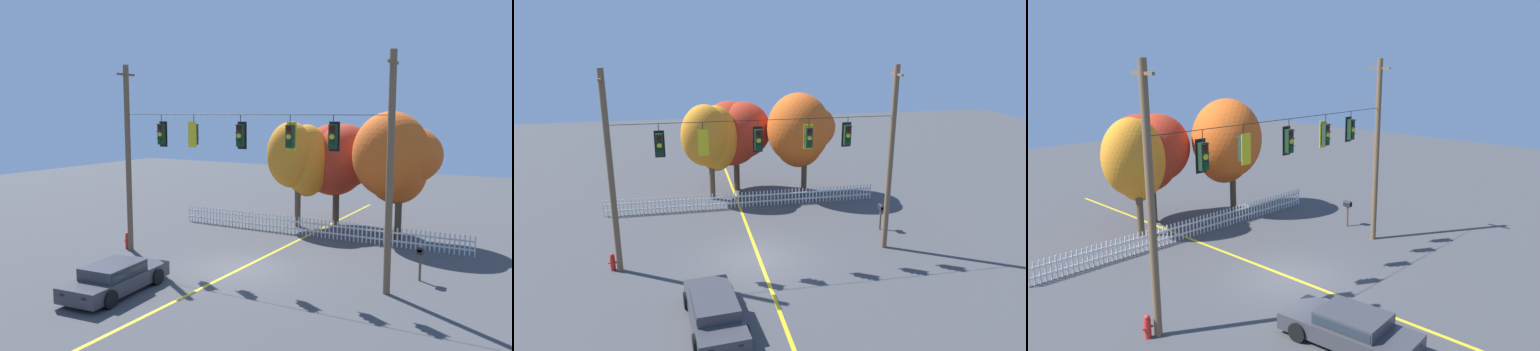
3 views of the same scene
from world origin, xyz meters
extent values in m
plane|color=#424244|center=(0.00, 0.00, 0.00)|extent=(80.00, 80.00, 0.00)
cube|color=gold|center=(0.00, 0.00, 0.00)|extent=(0.16, 36.00, 0.01)
cylinder|color=brown|center=(-6.30, 0.00, 4.44)|extent=(0.26, 0.26, 8.88)
cylinder|color=brown|center=(6.30, 0.00, 4.44)|extent=(0.26, 0.26, 8.88)
cube|color=brown|center=(-6.30, 0.00, 8.43)|extent=(0.10, 1.10, 0.10)
cube|color=brown|center=(6.30, 0.00, 8.43)|extent=(0.10, 1.10, 0.10)
cylinder|color=black|center=(0.00, 0.00, 6.58)|extent=(12.40, 0.02, 0.02)
cylinder|color=black|center=(-4.22, 0.00, 6.37)|extent=(0.03, 0.03, 0.43)
cube|color=black|center=(-4.22, 0.13, 5.68)|extent=(0.43, 0.02, 1.16)
cube|color=black|center=(-4.22, 0.00, 5.68)|extent=(0.30, 0.24, 0.94)
cylinder|color=#410706|center=(-4.22, -0.14, 5.99)|extent=(0.20, 0.03, 0.20)
cube|color=black|center=(-4.22, -0.18, 6.11)|extent=(0.22, 0.12, 0.06)
cylinder|color=yellow|center=(-4.22, -0.14, 5.68)|extent=(0.20, 0.03, 0.20)
cube|color=black|center=(-4.22, -0.18, 5.80)|extent=(0.22, 0.12, 0.06)
cylinder|color=#073513|center=(-4.22, -0.14, 5.37)|extent=(0.20, 0.03, 0.20)
cube|color=black|center=(-4.22, -0.18, 5.48)|extent=(0.22, 0.12, 0.06)
cylinder|color=black|center=(-2.39, 0.00, 6.37)|extent=(0.03, 0.03, 0.42)
cube|color=yellow|center=(-2.39, -0.13, 5.71)|extent=(0.43, 0.02, 1.12)
cube|color=#1E3323|center=(-2.39, 0.00, 5.71)|extent=(0.30, 0.24, 0.90)
cylinder|color=#410706|center=(-2.39, 0.14, 6.01)|extent=(0.20, 0.03, 0.20)
cube|color=#1E3323|center=(-2.39, 0.18, 6.13)|extent=(0.22, 0.12, 0.06)
cylinder|color=yellow|center=(-2.39, 0.14, 5.71)|extent=(0.20, 0.03, 0.20)
cube|color=#1E3323|center=(-2.39, 0.18, 5.83)|extent=(0.22, 0.12, 0.06)
cylinder|color=#073513|center=(-2.39, 0.14, 5.41)|extent=(0.20, 0.03, 0.20)
cube|color=#1E3323|center=(-2.39, 0.18, 5.52)|extent=(0.22, 0.12, 0.06)
cylinder|color=black|center=(0.00, 0.00, 6.38)|extent=(0.03, 0.03, 0.40)
cube|color=black|center=(0.00, 0.13, 5.71)|extent=(0.43, 0.02, 1.15)
cube|color=black|center=(0.00, 0.00, 5.71)|extent=(0.30, 0.24, 0.93)
cylinder|color=#410706|center=(0.00, -0.14, 6.02)|extent=(0.20, 0.03, 0.20)
cube|color=black|center=(0.00, -0.18, 6.14)|extent=(0.22, 0.12, 0.06)
cylinder|color=yellow|center=(0.00, -0.14, 5.71)|extent=(0.20, 0.03, 0.20)
cube|color=black|center=(0.00, -0.18, 5.83)|extent=(0.22, 0.12, 0.06)
cylinder|color=#073513|center=(0.00, -0.14, 5.40)|extent=(0.20, 0.03, 0.20)
cube|color=black|center=(0.00, -0.18, 5.52)|extent=(0.22, 0.12, 0.06)
cylinder|color=black|center=(2.29, 0.00, 6.38)|extent=(0.03, 0.03, 0.40)
cube|color=yellow|center=(2.29, 0.13, 5.73)|extent=(0.43, 0.02, 1.13)
cube|color=#1E3323|center=(2.29, 0.00, 5.73)|extent=(0.30, 0.24, 0.91)
cylinder|color=#410706|center=(2.29, -0.14, 6.03)|extent=(0.20, 0.03, 0.20)
cube|color=#1E3323|center=(2.29, -0.18, 6.15)|extent=(0.22, 0.12, 0.06)
cylinder|color=yellow|center=(2.29, -0.14, 5.73)|extent=(0.20, 0.03, 0.20)
cube|color=#1E3323|center=(2.29, -0.18, 5.84)|extent=(0.22, 0.12, 0.06)
cylinder|color=#073513|center=(2.29, -0.14, 5.42)|extent=(0.20, 0.03, 0.20)
cube|color=#1E3323|center=(2.29, -0.18, 5.54)|extent=(0.22, 0.12, 0.06)
cylinder|color=black|center=(4.10, 0.00, 6.40)|extent=(0.03, 0.03, 0.36)
cube|color=black|center=(4.10, 0.13, 5.76)|extent=(0.43, 0.02, 1.13)
cube|color=black|center=(4.10, 0.00, 5.76)|extent=(0.30, 0.24, 0.91)
cylinder|color=#410706|center=(4.10, -0.14, 6.07)|extent=(0.20, 0.03, 0.20)
cube|color=black|center=(4.10, -0.18, 6.18)|extent=(0.22, 0.12, 0.06)
cylinder|color=yellow|center=(4.10, -0.14, 5.76)|extent=(0.20, 0.03, 0.20)
cube|color=black|center=(4.10, -0.18, 5.88)|extent=(0.22, 0.12, 0.06)
cylinder|color=#073513|center=(4.10, -0.14, 5.46)|extent=(0.20, 0.03, 0.20)
cube|color=black|center=(4.10, -0.18, 5.58)|extent=(0.22, 0.12, 0.06)
cube|color=silver|center=(-7.95, 6.93, 0.49)|extent=(0.06, 0.04, 0.98)
cube|color=silver|center=(-7.73, 6.93, 0.49)|extent=(0.06, 0.04, 0.98)
cube|color=silver|center=(-7.50, 6.93, 0.49)|extent=(0.06, 0.04, 0.98)
cube|color=silver|center=(-7.28, 6.93, 0.49)|extent=(0.06, 0.04, 0.98)
cube|color=silver|center=(-7.05, 6.93, 0.49)|extent=(0.06, 0.04, 0.98)
cube|color=silver|center=(-6.83, 6.93, 0.49)|extent=(0.06, 0.04, 0.98)
cube|color=silver|center=(-6.60, 6.93, 0.49)|extent=(0.06, 0.04, 0.98)
cube|color=silver|center=(-6.38, 6.93, 0.49)|extent=(0.06, 0.04, 0.98)
cube|color=silver|center=(-6.15, 6.93, 0.49)|extent=(0.06, 0.04, 0.98)
cube|color=silver|center=(-5.93, 6.93, 0.49)|extent=(0.06, 0.04, 0.98)
cube|color=silver|center=(-5.70, 6.93, 0.49)|extent=(0.06, 0.04, 0.98)
cube|color=silver|center=(-5.48, 6.93, 0.49)|extent=(0.06, 0.04, 0.98)
cube|color=silver|center=(-5.25, 6.93, 0.49)|extent=(0.06, 0.04, 0.98)
cube|color=silver|center=(-5.03, 6.93, 0.49)|extent=(0.06, 0.04, 0.98)
cube|color=silver|center=(-4.80, 6.93, 0.49)|extent=(0.06, 0.04, 0.98)
cube|color=silver|center=(-4.58, 6.93, 0.49)|extent=(0.06, 0.04, 0.98)
cube|color=silver|center=(-4.35, 6.93, 0.49)|extent=(0.06, 0.04, 0.98)
cube|color=silver|center=(-4.13, 6.93, 0.49)|extent=(0.06, 0.04, 0.98)
cube|color=silver|center=(-3.90, 6.93, 0.49)|extent=(0.06, 0.04, 0.98)
cube|color=silver|center=(-3.68, 6.93, 0.49)|extent=(0.06, 0.04, 0.98)
cube|color=silver|center=(-3.45, 6.93, 0.49)|extent=(0.06, 0.04, 0.98)
cube|color=silver|center=(-3.23, 6.93, 0.49)|extent=(0.06, 0.04, 0.98)
cube|color=silver|center=(-3.00, 6.93, 0.49)|extent=(0.06, 0.04, 0.98)
cube|color=silver|center=(-2.78, 6.93, 0.49)|extent=(0.06, 0.04, 0.98)
cube|color=silver|center=(-2.55, 6.93, 0.49)|extent=(0.06, 0.04, 0.98)
cube|color=silver|center=(-2.33, 6.93, 0.49)|extent=(0.06, 0.04, 0.98)
cube|color=silver|center=(-2.10, 6.93, 0.49)|extent=(0.06, 0.04, 0.98)
cube|color=silver|center=(-1.88, 6.93, 0.49)|extent=(0.06, 0.04, 0.98)
cube|color=silver|center=(-1.65, 6.93, 0.49)|extent=(0.06, 0.04, 0.98)
cube|color=silver|center=(-1.43, 6.93, 0.49)|extent=(0.06, 0.04, 0.98)
cube|color=silver|center=(-1.20, 6.93, 0.49)|extent=(0.06, 0.04, 0.98)
cube|color=silver|center=(-0.98, 6.93, 0.49)|extent=(0.06, 0.04, 0.98)
cube|color=silver|center=(-0.75, 6.93, 0.49)|extent=(0.06, 0.04, 0.98)
cube|color=silver|center=(-0.53, 6.93, 0.49)|extent=(0.06, 0.04, 0.98)
cube|color=silver|center=(-0.30, 6.93, 0.49)|extent=(0.06, 0.04, 0.98)
cube|color=silver|center=(-0.08, 6.93, 0.49)|extent=(0.06, 0.04, 0.98)
cube|color=silver|center=(0.15, 6.93, 0.49)|extent=(0.06, 0.04, 0.98)
cube|color=silver|center=(0.37, 6.93, 0.49)|extent=(0.06, 0.04, 0.98)
cube|color=silver|center=(0.60, 6.93, 0.49)|extent=(0.06, 0.04, 0.98)
cube|color=silver|center=(0.82, 6.93, 0.49)|extent=(0.06, 0.04, 0.98)
cube|color=silver|center=(1.05, 6.93, 0.49)|extent=(0.06, 0.04, 0.98)
cube|color=silver|center=(1.27, 6.93, 0.49)|extent=(0.06, 0.04, 0.98)
cube|color=silver|center=(1.50, 6.93, 0.49)|extent=(0.06, 0.04, 0.98)
cube|color=silver|center=(1.72, 6.93, 0.49)|extent=(0.06, 0.04, 0.98)
cube|color=silver|center=(1.95, 6.93, 0.49)|extent=(0.06, 0.04, 0.98)
cube|color=silver|center=(2.17, 6.93, 0.49)|extent=(0.06, 0.04, 0.98)
cube|color=silver|center=(2.40, 6.93, 0.49)|extent=(0.06, 0.04, 0.98)
cube|color=silver|center=(2.62, 6.93, 0.49)|extent=(0.06, 0.04, 0.98)
cube|color=silver|center=(2.85, 6.93, 0.49)|extent=(0.06, 0.04, 0.98)
cube|color=silver|center=(3.07, 6.93, 0.49)|extent=(0.06, 0.04, 0.98)
cube|color=silver|center=(3.30, 6.93, 0.49)|extent=(0.06, 0.04, 0.98)
cube|color=silver|center=(3.52, 6.93, 0.49)|extent=(0.06, 0.04, 0.98)
cube|color=silver|center=(3.75, 6.93, 0.49)|extent=(0.06, 0.04, 0.98)
cube|color=silver|center=(3.97, 6.93, 0.49)|extent=(0.06, 0.04, 0.98)
cube|color=silver|center=(4.20, 6.93, 0.49)|extent=(0.06, 0.04, 0.98)
cube|color=silver|center=(4.42, 6.93, 0.49)|extent=(0.06, 0.04, 0.98)
cube|color=silver|center=(4.65, 6.93, 0.49)|extent=(0.06, 0.04, 0.98)
cube|color=silver|center=(4.87, 6.93, 0.49)|extent=(0.06, 0.04, 0.98)
cube|color=silver|center=(5.10, 6.93, 0.49)|extent=(0.06, 0.04, 0.98)
cube|color=silver|center=(5.32, 6.93, 0.49)|extent=(0.06, 0.04, 0.98)
cube|color=silver|center=(5.55, 6.93, 0.49)|extent=(0.06, 0.04, 0.98)
cube|color=silver|center=(5.77, 6.93, 0.49)|extent=(0.06, 0.04, 0.98)
cube|color=silver|center=(6.00, 6.93, 0.49)|extent=(0.06, 0.04, 0.98)
cube|color=silver|center=(6.22, 6.93, 0.49)|extent=(0.06, 0.04, 0.98)
cube|color=silver|center=(6.45, 6.93, 0.49)|extent=(0.06, 0.04, 0.98)
cube|color=silver|center=(6.67, 6.93, 0.49)|extent=(0.06, 0.04, 0.98)
cube|color=silver|center=(6.90, 6.93, 0.49)|extent=(0.06, 0.04, 0.98)
cube|color=silver|center=(7.12, 6.93, 0.49)|extent=(0.06, 0.04, 0.98)
cube|color=silver|center=(7.35, 6.93, 0.49)|extent=(0.06, 0.04, 0.98)
cube|color=silver|center=(7.57, 6.93, 0.49)|extent=(0.06, 0.04, 0.98)
cube|color=silver|center=(7.80, 6.93, 0.49)|extent=(0.06, 0.04, 0.98)
cube|color=silver|center=(8.02, 6.93, 0.49)|extent=(0.06, 0.04, 0.98)
cube|color=silver|center=(8.25, 6.93, 0.49)|extent=(0.06, 0.04, 0.98)
cube|color=silver|center=(8.47, 6.93, 0.49)|extent=(0.06, 0.04, 0.98)
cube|color=silver|center=(0.26, 6.96, 0.29)|extent=(16.43, 0.03, 0.08)
cube|color=silver|center=(0.26, 6.96, 0.71)|extent=(16.43, 0.03, 0.08)
cylinder|color=brown|center=(-1.49, 8.83, 1.34)|extent=(0.35, 0.35, 2.68)
ellipsoid|color=orange|center=(-1.14, 9.29, 3.86)|extent=(2.75, 2.62, 4.22)
ellipsoid|color=orange|center=(-1.86, 8.67, 4.22)|extent=(2.95, 2.42, 3.84)
cylinder|color=#473828|center=(0.28, 10.41, 1.30)|extent=(0.39, 0.39, 2.61)
ellipsoid|color=#B22D19|center=(-0.03, 10.61, 3.69)|extent=(3.98, 3.55, 3.93)
ellipsoid|color=#B22D19|center=(0.77, 10.42, 4.12)|extent=(3.64, 3.26, 3.74)
ellipsoid|color=#B22D19|center=(-0.07, 10.87, 4.41)|extent=(3.58, 3.08, 3.17)
cylinder|color=#473828|center=(4.47, 8.52, 1.34)|extent=(0.35, 0.35, 2.68)
ellipsoid|color=#DB5619|center=(4.20, 8.88, 3.58)|extent=(3.19, 2.92, 3.45)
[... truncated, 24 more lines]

